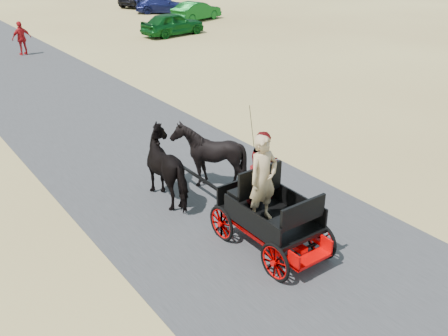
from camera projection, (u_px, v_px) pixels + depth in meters
ground at (360, 305)px, 8.79m from camera, size 140.00×140.00×0.00m
road at (360, 305)px, 8.78m from camera, size 6.00×140.00×0.01m
carriage at (270, 232)px, 10.27m from camera, size 1.30×2.40×0.72m
horse_left at (171, 167)px, 11.94m from camera, size 0.91×2.01×1.70m
horse_right at (209, 156)px, 12.53m from camera, size 1.37×1.54×1.70m
driver_man at (263, 179)px, 9.66m from camera, size 0.66×0.43×1.80m
passenger_woman at (264, 168)px, 10.37m from camera, size 0.77×0.60×1.58m
pedestrian at (22, 38)px, 25.93m from camera, size 1.05×0.54×1.73m
car_a at (173, 24)px, 30.88m from camera, size 4.22×2.02×1.39m
car_b at (197, 11)px, 35.93m from camera, size 4.25×2.38×1.33m
car_c at (163, 5)px, 39.15m from camera, size 4.54×3.62×1.23m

